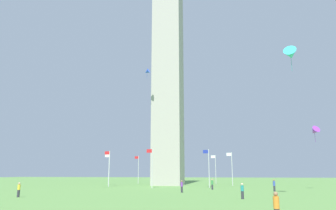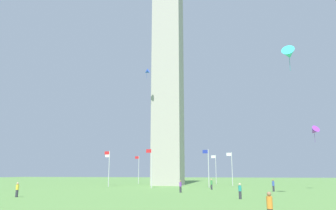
{
  "view_description": "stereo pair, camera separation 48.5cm",
  "coord_description": "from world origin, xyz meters",
  "px_view_note": "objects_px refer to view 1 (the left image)",
  "views": [
    {
      "loc": [
        -14.8,
        70.43,
        2.66
      ],
      "look_at": [
        0.0,
        0.0,
        17.97
      ],
      "focal_mm": 34.22,
      "sensor_mm": 36.0,
      "label": 1
    },
    {
      "loc": [
        -15.27,
        70.32,
        2.66
      ],
      "look_at": [
        0.0,
        0.0,
        17.97
      ],
      "focal_mm": 34.22,
      "sensor_mm": 36.0,
      "label": 2
    }
  ],
  "objects_px": {
    "person_teal_shirt": "(242,191)",
    "kite_blue_delta": "(147,72)",
    "person_yellow_shirt": "(19,190)",
    "flagpole_ne": "(109,167)",
    "flagpole_se": "(209,166)",
    "flagpole_n": "(109,167)",
    "kite_cyan_delta": "(291,54)",
    "person_purple_shirt": "(182,186)",
    "flagpole_nw": "(138,168)",
    "flagpole_sw": "(215,168)",
    "person_orange_shirt": "(277,208)",
    "flagpole_s": "(232,167)",
    "flagpole_w": "(179,168)",
    "flagpole_e": "(152,166)",
    "person_blue_shirt": "(274,185)",
    "kite_purple_delta": "(314,131)",
    "person_green_shirt": "(212,184)"
  },
  "relations": [
    {
      "from": "person_teal_shirt",
      "to": "kite_blue_delta",
      "type": "xyz_separation_m",
      "value": [
        18.38,
        -27.75,
        23.05
      ]
    },
    {
      "from": "person_yellow_shirt",
      "to": "flagpole_ne",
      "type": "bearing_deg",
      "value": 3.45
    },
    {
      "from": "flagpole_se",
      "to": "person_teal_shirt",
      "type": "height_order",
      "value": "flagpole_se"
    },
    {
      "from": "person_yellow_shirt",
      "to": "kite_blue_delta",
      "type": "xyz_separation_m",
      "value": [
        -6.16,
        -30.27,
        23.05
      ]
    },
    {
      "from": "flagpole_n",
      "to": "kite_cyan_delta",
      "type": "bearing_deg",
      "value": 137.78
    },
    {
      "from": "person_purple_shirt",
      "to": "flagpole_nw",
      "type": "bearing_deg",
      "value": 32.8
    },
    {
      "from": "flagpole_sw",
      "to": "person_yellow_shirt",
      "type": "distance_m",
      "value": 51.17
    },
    {
      "from": "flagpole_se",
      "to": "person_yellow_shirt",
      "type": "relative_size",
      "value": 4.34
    },
    {
      "from": "person_yellow_shirt",
      "to": "person_purple_shirt",
      "type": "bearing_deg",
      "value": -50.92
    },
    {
      "from": "person_teal_shirt",
      "to": "person_orange_shirt",
      "type": "distance_m",
      "value": 16.89
    },
    {
      "from": "person_orange_shirt",
      "to": "flagpole_s",
      "type": "bearing_deg",
      "value": -1.12
    },
    {
      "from": "flagpole_w",
      "to": "flagpole_e",
      "type": "bearing_deg",
      "value": 90.0
    },
    {
      "from": "person_teal_shirt",
      "to": "flagpole_w",
      "type": "bearing_deg",
      "value": -11.29
    },
    {
      "from": "flagpole_se",
      "to": "flagpole_w",
      "type": "bearing_deg",
      "value": -67.5
    },
    {
      "from": "person_blue_shirt",
      "to": "kite_cyan_delta",
      "type": "bearing_deg",
      "value": 142.3
    },
    {
      "from": "flagpole_ne",
      "to": "kite_purple_delta",
      "type": "bearing_deg",
      "value": 173.43
    },
    {
      "from": "kite_purple_delta",
      "to": "person_purple_shirt",
      "type": "bearing_deg",
      "value": 28.37
    },
    {
      "from": "person_green_shirt",
      "to": "kite_purple_delta",
      "type": "height_order",
      "value": "kite_purple_delta"
    },
    {
      "from": "flagpole_sw",
      "to": "flagpole_nw",
      "type": "bearing_deg",
      "value": -0.0
    },
    {
      "from": "flagpole_s",
      "to": "person_yellow_shirt",
      "type": "relative_size",
      "value": 4.34
    },
    {
      "from": "flagpole_sw",
      "to": "flagpole_w",
      "type": "relative_size",
      "value": 1.0
    },
    {
      "from": "flagpole_s",
      "to": "flagpole_w",
      "type": "relative_size",
      "value": 1.0
    },
    {
      "from": "flagpole_n",
      "to": "flagpole_w",
      "type": "distance_m",
      "value": 19.65
    },
    {
      "from": "flagpole_n",
      "to": "person_teal_shirt",
      "type": "bearing_deg",
      "value": 129.85
    },
    {
      "from": "kite_blue_delta",
      "to": "flagpole_w",
      "type": "bearing_deg",
      "value": -98.07
    },
    {
      "from": "flagpole_sw",
      "to": "person_green_shirt",
      "type": "distance_m",
      "value": 26.48
    },
    {
      "from": "kite_cyan_delta",
      "to": "flagpole_s",
      "type": "bearing_deg",
      "value": -76.34
    },
    {
      "from": "flagpole_n",
      "to": "flagpole_sw",
      "type": "xyz_separation_m",
      "value": [
        -23.72,
        -9.83,
        0.0
      ]
    },
    {
      "from": "flagpole_n",
      "to": "flagpole_e",
      "type": "height_order",
      "value": "same"
    },
    {
      "from": "flagpole_e",
      "to": "kite_blue_delta",
      "type": "relative_size",
      "value": 3.27
    },
    {
      "from": "person_teal_shirt",
      "to": "person_orange_shirt",
      "type": "bearing_deg",
      "value": 156.36
    },
    {
      "from": "flagpole_n",
      "to": "kite_cyan_delta",
      "type": "xyz_separation_m",
      "value": [
        -35.65,
        32.35,
        12.57
      ]
    },
    {
      "from": "flagpole_e",
      "to": "flagpole_s",
      "type": "bearing_deg",
      "value": -135.0
    },
    {
      "from": "flagpole_sw",
      "to": "person_blue_shirt",
      "type": "height_order",
      "value": "flagpole_sw"
    },
    {
      "from": "flagpole_w",
      "to": "person_teal_shirt",
      "type": "relative_size",
      "value": 4.36
    },
    {
      "from": "flagpole_se",
      "to": "kite_cyan_delta",
      "type": "bearing_deg",
      "value": 117.91
    },
    {
      "from": "flagpole_nw",
      "to": "person_purple_shirt",
      "type": "bearing_deg",
      "value": 116.09
    },
    {
      "from": "person_blue_shirt",
      "to": "person_purple_shirt",
      "type": "bearing_deg",
      "value": 68.35
    },
    {
      "from": "flagpole_ne",
      "to": "kite_blue_delta",
      "type": "height_order",
      "value": "kite_blue_delta"
    },
    {
      "from": "person_orange_shirt",
      "to": "person_blue_shirt",
      "type": "relative_size",
      "value": 0.98
    },
    {
      "from": "flagpole_nw",
      "to": "kite_blue_delta",
      "type": "distance_m",
      "value": 27.18
    },
    {
      "from": "flagpole_s",
      "to": "person_orange_shirt",
      "type": "bearing_deg",
      "value": 93.27
    },
    {
      "from": "flagpole_se",
      "to": "kite_purple_delta",
      "type": "distance_m",
      "value": 19.22
    },
    {
      "from": "flagpole_s",
      "to": "person_blue_shirt",
      "type": "relative_size",
      "value": 4.08
    },
    {
      "from": "flagpole_e",
      "to": "flagpole_nw",
      "type": "height_order",
      "value": "same"
    },
    {
      "from": "flagpole_n",
      "to": "kite_blue_delta",
      "type": "xyz_separation_m",
      "value": [
        -10.89,
        7.31,
        19.97
      ]
    },
    {
      "from": "flagpole_e",
      "to": "person_teal_shirt",
      "type": "height_order",
      "value": "flagpole_e"
    },
    {
      "from": "flagpole_e",
      "to": "flagpole_sw",
      "type": "height_order",
      "value": "same"
    },
    {
      "from": "person_green_shirt",
      "to": "person_teal_shirt",
      "type": "relative_size",
      "value": 1.06
    },
    {
      "from": "flagpole_n",
      "to": "person_blue_shirt",
      "type": "distance_m",
      "value": 39.51
    }
  ]
}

